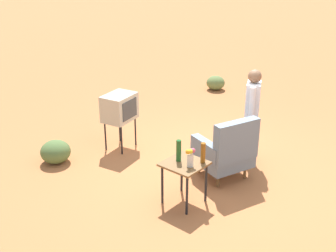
{
  "coord_description": "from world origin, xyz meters",
  "views": [
    {
      "loc": [
        5.38,
        3.51,
        3.5
      ],
      "look_at": [
        0.22,
        -0.85,
        0.65
      ],
      "focal_mm": 46.42,
      "sensor_mm": 36.0,
      "label": 1
    }
  ],
  "objects_px": {
    "flower_vase": "(190,157)",
    "bottle_wine_green": "(179,151)",
    "side_table": "(184,169)",
    "tv_on_stand": "(120,108)",
    "armchair": "(227,150)",
    "bottle_tall_amber": "(203,153)",
    "person_standing": "(252,111)"
  },
  "relations": [
    {
      "from": "bottle_wine_green",
      "to": "flower_vase",
      "type": "bearing_deg",
      "value": 83.44
    },
    {
      "from": "bottle_tall_amber",
      "to": "flower_vase",
      "type": "distance_m",
      "value": 0.22
    },
    {
      "from": "bottle_wine_green",
      "to": "tv_on_stand",
      "type": "bearing_deg",
      "value": -110.03
    },
    {
      "from": "armchair",
      "to": "person_standing",
      "type": "bearing_deg",
      "value": -178.53
    },
    {
      "from": "side_table",
      "to": "person_standing",
      "type": "bearing_deg",
      "value": 178.23
    },
    {
      "from": "side_table",
      "to": "person_standing",
      "type": "height_order",
      "value": "person_standing"
    },
    {
      "from": "armchair",
      "to": "tv_on_stand",
      "type": "distance_m",
      "value": 2.15
    },
    {
      "from": "tv_on_stand",
      "to": "bottle_wine_green",
      "type": "distance_m",
      "value": 2.05
    },
    {
      "from": "tv_on_stand",
      "to": "bottle_tall_amber",
      "type": "xyz_separation_m",
      "value": [
        0.52,
        2.22,
        0.01
      ]
    },
    {
      "from": "person_standing",
      "to": "flower_vase",
      "type": "bearing_deg",
      "value": 2.12
    },
    {
      "from": "person_standing",
      "to": "bottle_wine_green",
      "type": "distance_m",
      "value": 1.75
    },
    {
      "from": "armchair",
      "to": "tv_on_stand",
      "type": "bearing_deg",
      "value": -82.4
    },
    {
      "from": "flower_vase",
      "to": "bottle_wine_green",
      "type": "bearing_deg",
      "value": -96.56
    },
    {
      "from": "side_table",
      "to": "tv_on_stand",
      "type": "xyz_separation_m",
      "value": [
        -0.7,
        -2.03,
        0.24
      ]
    },
    {
      "from": "armchair",
      "to": "bottle_tall_amber",
      "type": "height_order",
      "value": "armchair"
    },
    {
      "from": "armchair",
      "to": "side_table",
      "type": "distance_m",
      "value": 0.99
    },
    {
      "from": "bottle_wine_green",
      "to": "flower_vase",
      "type": "relative_size",
      "value": 1.21
    },
    {
      "from": "bottle_tall_amber",
      "to": "bottle_wine_green",
      "type": "distance_m",
      "value": 0.35
    },
    {
      "from": "side_table",
      "to": "tv_on_stand",
      "type": "bearing_deg",
      "value": -109.03
    },
    {
      "from": "side_table",
      "to": "flower_vase",
      "type": "height_order",
      "value": "flower_vase"
    },
    {
      "from": "armchair",
      "to": "flower_vase",
      "type": "bearing_deg",
      "value": 2.61
    },
    {
      "from": "flower_vase",
      "to": "tv_on_stand",
      "type": "bearing_deg",
      "value": -108.69
    },
    {
      "from": "side_table",
      "to": "bottle_wine_green",
      "type": "relative_size",
      "value": 2.0
    },
    {
      "from": "bottle_tall_amber",
      "to": "bottle_wine_green",
      "type": "relative_size",
      "value": 0.94
    },
    {
      "from": "side_table",
      "to": "tv_on_stand",
      "type": "distance_m",
      "value": 2.17
    },
    {
      "from": "side_table",
      "to": "bottle_wine_green",
      "type": "bearing_deg",
      "value": -89.56
    },
    {
      "from": "side_table",
      "to": "flower_vase",
      "type": "distance_m",
      "value": 0.27
    },
    {
      "from": "flower_vase",
      "to": "armchair",
      "type": "bearing_deg",
      "value": -177.39
    },
    {
      "from": "armchair",
      "to": "tv_on_stand",
      "type": "relative_size",
      "value": 1.03
    },
    {
      "from": "person_standing",
      "to": "flower_vase",
      "type": "distance_m",
      "value": 1.77
    },
    {
      "from": "bottle_wine_green",
      "to": "person_standing",
      "type": "bearing_deg",
      "value": 174.69
    },
    {
      "from": "bottle_tall_amber",
      "to": "armchair",
      "type": "bearing_deg",
      "value": -171.97
    }
  ]
}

